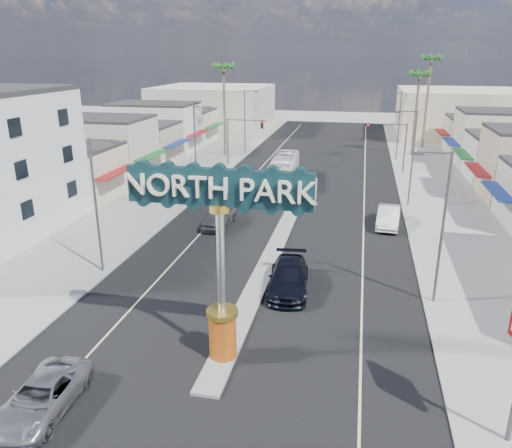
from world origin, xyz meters
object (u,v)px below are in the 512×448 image
at_px(streetlight_r_far, 398,123).
at_px(palm_right_mid, 419,78).
at_px(suv_right, 289,278).
at_px(car_parked_left, 219,216).
at_px(traffic_signal_left, 241,133).
at_px(car_parked_right, 388,217).
at_px(streetlight_r_near, 440,221).
at_px(streetlight_l_mid, 197,145).
at_px(streetlight_l_far, 246,119).
at_px(city_bus, 284,170).
at_px(suv_left, 42,397).
at_px(gateway_sign, 220,244).
at_px(traffic_signal_right, 390,138).
at_px(palm_right_far, 431,64).
at_px(streetlight_r_mid, 411,154).
at_px(palm_left_far, 224,72).
at_px(streetlight_l_near, 98,199).

relative_size(streetlight_r_far, palm_right_mid, 0.74).
relative_size(suv_right, car_parked_left, 1.13).
xyz_separation_m(traffic_signal_left, car_parked_left, (3.68, -23.33, -3.40)).
bearing_deg(car_parked_left, car_parked_right, 12.20).
bearing_deg(streetlight_r_far, streetlight_r_near, -90.00).
bearing_deg(streetlight_l_mid, traffic_signal_left, 84.90).
relative_size(streetlight_l_far, streetlight_r_far, 1.00).
bearing_deg(car_parked_left, city_bus, 79.68).
relative_size(suv_left, car_parked_right, 1.00).
xyz_separation_m(palm_right_mid, city_bus, (-15.49, -19.53, -9.08)).
bearing_deg(traffic_signal_left, gateway_sign, -77.67).
height_order(traffic_signal_left, palm_right_mid, palm_right_mid).
bearing_deg(streetlight_l_far, streetlight_r_near, -63.58).
relative_size(traffic_signal_right, palm_right_far, 0.43).
bearing_deg(suv_left, suv_right, 55.18).
distance_m(gateway_sign, suv_left, 9.59).
distance_m(traffic_signal_right, streetlight_r_mid, 14.07).
xyz_separation_m(gateway_sign, city_bus, (-2.49, 34.49, -4.41)).
bearing_deg(streetlight_r_mid, streetlight_l_far, 133.48).
bearing_deg(gateway_sign, car_parked_right, 68.53).
bearing_deg(streetlight_r_near, city_bus, 116.02).
xyz_separation_m(traffic_signal_right, streetlight_r_far, (1.25, 8.01, 0.79)).
bearing_deg(palm_right_mid, suv_right, -103.41).
height_order(streetlight_l_mid, palm_left_far, palm_left_far).
xyz_separation_m(streetlight_r_far, suv_right, (-8.43, -42.12, -4.22)).
xyz_separation_m(streetlight_r_mid, city_bus, (-12.92, 6.47, -3.55)).
bearing_deg(city_bus, streetlight_r_near, -66.26).
distance_m(traffic_signal_left, streetlight_r_mid, 24.11).
relative_size(streetlight_l_near, streetlight_r_far, 1.00).
relative_size(traffic_signal_left, car_parked_right, 1.17).
relative_size(gateway_sign, city_bus, 0.84).
bearing_deg(streetlight_l_far, streetlight_r_far, 0.00).
xyz_separation_m(streetlight_r_mid, palm_right_far, (4.57, 32.00, 7.32)).
xyz_separation_m(gateway_sign, palm_right_far, (15.00, 60.02, 6.46)).
bearing_deg(suv_right, streetlight_r_mid, 62.31).
relative_size(streetlight_l_near, streetlight_l_mid, 1.00).
xyz_separation_m(streetlight_l_far, suv_right, (12.43, -42.12, -4.22)).
height_order(traffic_signal_left, city_bus, traffic_signal_left).
distance_m(streetlight_l_near, streetlight_r_near, 20.87).
bearing_deg(streetlight_l_mid, streetlight_l_far, 90.00).
height_order(streetlight_r_near, city_bus, streetlight_r_near).
distance_m(streetlight_l_near, suv_left, 14.49).
relative_size(gateway_sign, palm_right_far, 0.65).
bearing_deg(palm_left_far, palm_right_far, 23.20).
distance_m(traffic_signal_left, car_parked_left, 23.86).
distance_m(streetlight_l_mid, palm_right_far, 41.53).
bearing_deg(gateway_sign, streetlight_l_far, 101.78).
bearing_deg(streetlight_r_mid, gateway_sign, -110.42).
bearing_deg(suv_left, streetlight_l_far, 91.74).
relative_size(traffic_signal_left, streetlight_r_near, 0.67).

